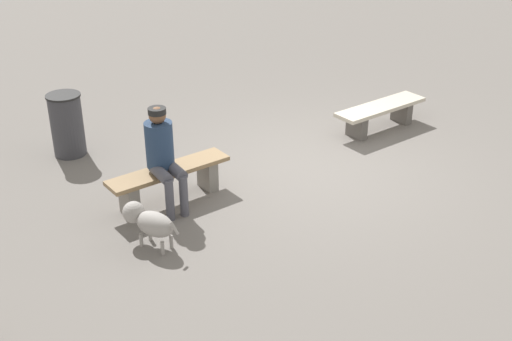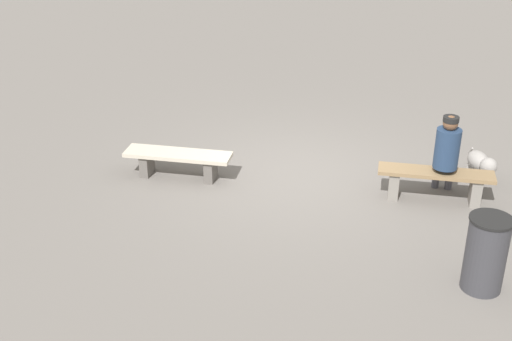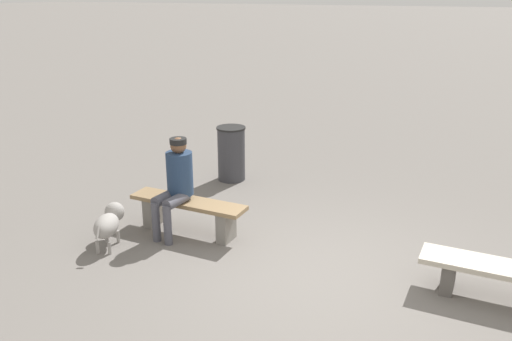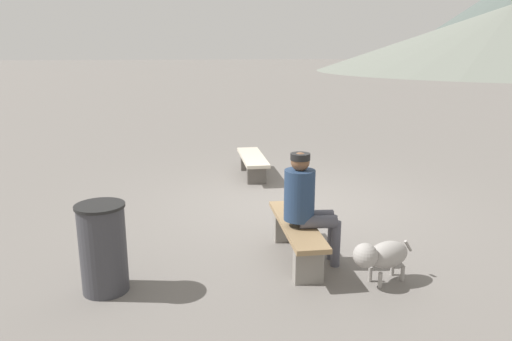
{
  "view_description": "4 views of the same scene",
  "coord_description": "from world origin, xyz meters",
  "px_view_note": "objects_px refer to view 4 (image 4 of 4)",
  "views": [
    {
      "loc": [
        5.91,
        6.22,
        4.33
      ],
      "look_at": [
        1.55,
        0.68,
        0.73
      ],
      "focal_mm": 46.14,
      "sensor_mm": 36.0,
      "label": 1
    },
    {
      "loc": [
        1.06,
        -9.66,
        4.79
      ],
      "look_at": [
        -0.46,
        -1.27,
        0.65
      ],
      "focal_mm": 47.07,
      "sensor_mm": 36.0,
      "label": 2
    },
    {
      "loc": [
        -1.53,
        5.26,
        3.23
      ],
      "look_at": [
        1.62,
        -1.68,
        0.6
      ],
      "focal_mm": 37.06,
      "sensor_mm": 36.0,
      "label": 3
    },
    {
      "loc": [
        7.39,
        -1.81,
        2.5
      ],
      "look_at": [
        -0.47,
        -0.54,
        0.48
      ],
      "focal_mm": 33.85,
      "sensor_mm": 36.0,
      "label": 4
    }
  ],
  "objects_px": {
    "dog": "(381,255)",
    "bench_right": "(296,234)",
    "bench_left": "(253,162)",
    "seated_person": "(306,200)",
    "trash_bin": "(103,248)"
  },
  "relations": [
    {
      "from": "bench_left",
      "to": "trash_bin",
      "type": "bearing_deg",
      "value": -26.12
    },
    {
      "from": "bench_left",
      "to": "dog",
      "type": "bearing_deg",
      "value": 9.21
    },
    {
      "from": "trash_bin",
      "to": "seated_person",
      "type": "bearing_deg",
      "value": 98.06
    },
    {
      "from": "bench_right",
      "to": "dog",
      "type": "bearing_deg",
      "value": 46.45
    },
    {
      "from": "seated_person",
      "to": "trash_bin",
      "type": "relative_size",
      "value": 1.41
    },
    {
      "from": "bench_left",
      "to": "trash_bin",
      "type": "distance_m",
      "value": 4.96
    },
    {
      "from": "bench_right",
      "to": "dog",
      "type": "distance_m",
      "value": 1.07
    },
    {
      "from": "seated_person",
      "to": "trash_bin",
      "type": "distance_m",
      "value": 2.3
    },
    {
      "from": "bench_left",
      "to": "trash_bin",
      "type": "height_order",
      "value": "trash_bin"
    },
    {
      "from": "dog",
      "to": "bench_right",
      "type": "bearing_deg",
      "value": -63.62
    },
    {
      "from": "trash_bin",
      "to": "bench_right",
      "type": "bearing_deg",
      "value": 101.36
    },
    {
      "from": "dog",
      "to": "seated_person",
      "type": "bearing_deg",
      "value": -61.78
    },
    {
      "from": "bench_left",
      "to": "dog",
      "type": "distance_m",
      "value": 4.77
    },
    {
      "from": "bench_right",
      "to": "seated_person",
      "type": "xyz_separation_m",
      "value": [
        0.12,
        0.08,
        0.47
      ]
    },
    {
      "from": "bench_right",
      "to": "trash_bin",
      "type": "bearing_deg",
      "value": -77.62
    }
  ]
}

